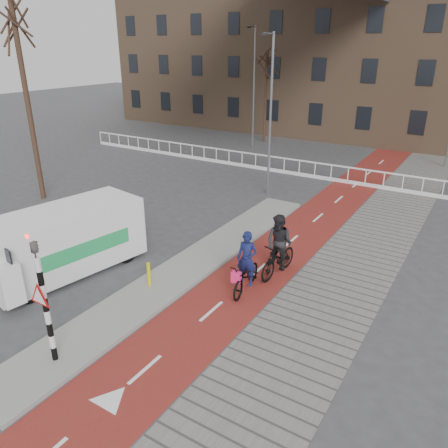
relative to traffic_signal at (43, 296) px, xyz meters
The scene contains 15 objects.
ground 2.90m from the traffic_signal, 73.47° to the left, with size 120.00×120.00×0.00m, color #38383A.
bike_lane 12.36m from the traffic_signal, 80.09° to the left, with size 2.50×60.00×0.01m, color maroon.
sidewalk 13.13m from the traffic_signal, 67.82° to the left, with size 3.00×60.00×0.01m, color slate.
curb_island 6.32m from the traffic_signal, 90.95° to the left, with size 1.80×16.00×0.12m, color gray.
traffic_signal is the anchor object (origin of this frame).
bollard 4.33m from the traffic_signal, 95.14° to the left, with size 0.12×0.12×0.83m, color #D1C20B.
cyclist_near 6.26m from the traffic_signal, 66.88° to the left, with size 0.95×2.08×2.07m.
cyclist_far 7.75m from the traffic_signal, 68.41° to the left, with size 1.04×2.15×2.22m.
van 5.03m from the traffic_signal, 136.50° to the left, with size 3.08×5.68×2.32m.
railing 19.60m from the traffic_signal, 103.02° to the left, with size 28.00×0.10×0.99m.
townhouse_row 34.60m from the traffic_signal, 94.04° to the left, with size 46.00×10.00×15.90m.
tree_left 14.07m from the traffic_signal, 143.98° to the left, with size 0.25×0.25×9.77m, color black.
tree_mid 27.86m from the traffic_signal, 106.12° to the left, with size 0.24×0.24×7.00m, color black.
streetlight_near 15.17m from the traffic_signal, 95.71° to the left, with size 0.12×0.12×8.02m, color slate.
streetlight_left 25.73m from the traffic_signal, 107.19° to the left, with size 0.12×0.12×8.65m, color slate.
Camera 1 is at (7.74, -7.29, 7.54)m, focal length 35.00 mm.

